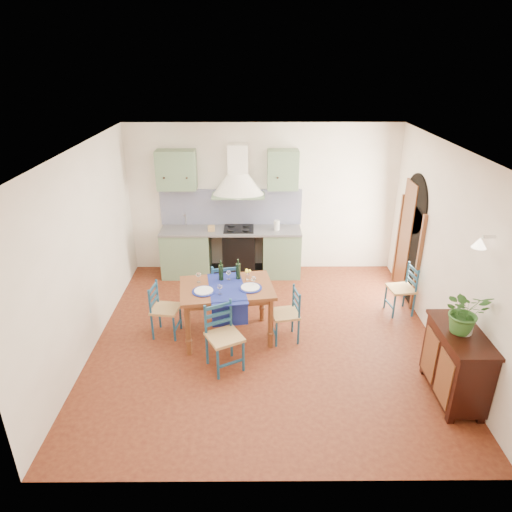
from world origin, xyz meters
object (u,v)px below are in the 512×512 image
at_px(dining_table, 227,293).
at_px(sideboard, 456,362).
at_px(chair_near, 223,336).
at_px(potted_plant, 465,311).

xyz_separation_m(dining_table, sideboard, (2.82, -1.32, -0.24)).
bearing_deg(sideboard, chair_near, 167.92).
bearing_deg(sideboard, dining_table, 154.99).
relative_size(dining_table, potted_plant, 2.66).
relative_size(chair_near, sideboard, 0.87).
distance_m(dining_table, chair_near, 0.76).
xyz_separation_m(sideboard, potted_plant, (-0.01, 0.01, 0.70)).
height_order(sideboard, potted_plant, potted_plant).
distance_m(dining_table, sideboard, 3.12).
height_order(chair_near, potted_plant, potted_plant).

